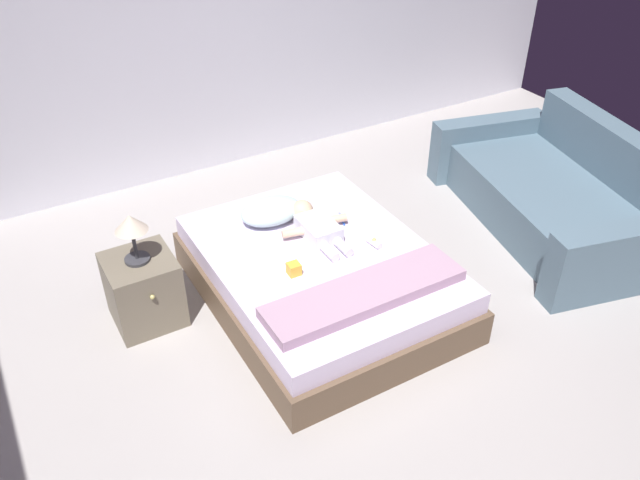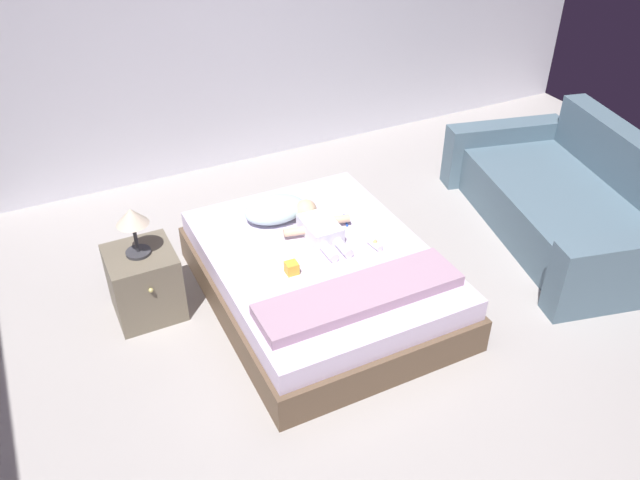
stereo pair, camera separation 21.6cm
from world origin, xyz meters
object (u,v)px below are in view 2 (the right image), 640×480
object	(u,v)px
bed	(320,276)
toothbrush	(345,219)
baby	(317,225)
nightstand	(145,283)
lamp	(132,221)
pillow	(275,209)
toy_block	(292,268)
couch	(570,202)
baby_bottle	(375,244)

from	to	relation	value
bed	toothbrush	distance (m)	0.48
baby	bed	bearing A→B (deg)	-112.07
toothbrush	nightstand	bearing A→B (deg)	175.19
lamp	bed	bearing A→B (deg)	-19.92
bed	baby	xyz separation A→B (m)	(0.09, 0.22, 0.26)
nightstand	lamp	bearing A→B (deg)	90.00
pillow	toy_block	size ratio (longest dim) A/B	5.52
baby	couch	world-z (taller)	couch
toothbrush	baby_bottle	distance (m)	0.39
nightstand	bed	bearing A→B (deg)	-19.91
pillow	couch	size ratio (longest dim) A/B	0.20
toy_block	lamp	bearing A→B (deg)	148.43
baby	couch	distance (m)	2.07
bed	toy_block	distance (m)	0.37
pillow	baby	bearing A→B (deg)	-56.85
toothbrush	lamp	distance (m)	1.47
toothbrush	nightstand	xyz separation A→B (m)	(-1.43, 0.12, -0.16)
baby	toothbrush	bearing A→B (deg)	13.01
lamp	toy_block	size ratio (longest dim) A/B	4.15
baby_bottle	pillow	bearing A→B (deg)	126.23
couch	baby_bottle	bearing A→B (deg)	-179.87
bed	toy_block	bearing A→B (deg)	-155.56
toothbrush	couch	size ratio (longest dim) A/B	0.08
pillow	lamp	xyz separation A→B (m)	(-0.99, -0.12, 0.26)
bed	toy_block	size ratio (longest dim) A/B	23.10
pillow	nightstand	xyz separation A→B (m)	(-0.99, -0.12, -0.23)
toothbrush	toy_block	world-z (taller)	toy_block
toothbrush	baby	bearing A→B (deg)	-166.99
couch	nightstand	world-z (taller)	couch
bed	toothbrush	size ratio (longest dim) A/B	11.28
bed	baby	bearing A→B (deg)	67.93
lamp	baby_bottle	size ratio (longest dim) A/B	2.72
nightstand	baby_bottle	world-z (taller)	nightstand
pillow	baby	xyz separation A→B (m)	(0.19, -0.29, -0.02)
baby_bottle	toy_block	bearing A→B (deg)	-179.50
toy_block	baby_bottle	size ratio (longest dim) A/B	0.65
pillow	toothbrush	world-z (taller)	pillow
nightstand	lamp	distance (m)	0.49
bed	nightstand	distance (m)	1.16
bed	pillow	size ratio (longest dim) A/B	4.18
bed	couch	world-z (taller)	couch
bed	baby_bottle	bearing A→B (deg)	-17.55
baby	nightstand	distance (m)	1.21
lamp	baby	bearing A→B (deg)	-8.56
pillow	lamp	distance (m)	1.03
nightstand	toy_block	distance (m)	1.00
pillow	baby	distance (m)	0.35
baby	nightstand	bearing A→B (deg)	171.45
toothbrush	toy_block	bearing A→B (deg)	-146.54
baby	toothbrush	distance (m)	0.26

